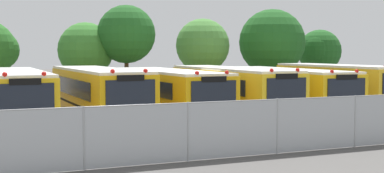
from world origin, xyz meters
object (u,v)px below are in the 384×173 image
Objects in this scene: school_bus_3 at (230,89)px; school_bus_4 at (285,88)px; tree_3 at (125,35)px; school_bus_2 at (168,92)px; school_bus_0 at (14,96)px; school_bus_1 at (97,93)px; tree_5 at (272,42)px; school_bus_5 at (337,85)px; tree_2 at (88,50)px; tree_6 at (319,51)px; tree_4 at (203,45)px.

school_bus_3 is 1.04× the size of school_bus_4.
school_bus_2 is at bearing -92.48° from tree_3.
school_bus_0 is 0.95× the size of school_bus_3.
tree_3 is (-3.14, 9.36, 3.09)m from school_bus_3.
tree_5 is (15.55, 9.95, 2.65)m from school_bus_1.
school_bus_1 is 0.93× the size of school_bus_3.
school_bus_2 is 15.61m from tree_5.
school_bus_1 is 1.64× the size of tree_3.
school_bus_3 is at bearing 1.03° from school_bus_4.
school_bus_5 is at bearing -176.95° from school_bus_4.
school_bus_0 is 12.18m from tree_2.
tree_2 is at bearing -177.97° from tree_6.
school_bus_3 is 7.05m from school_bus_5.
tree_5 is (4.91, 9.65, 2.73)m from school_bus_4.
school_bus_5 reaches higher than school_bus_1.
school_bus_5 is at bearing -178.65° from school_bus_3.
tree_5 is (19.28, 9.69, 2.68)m from school_bus_0.
tree_6 is at bearing 6.46° from tree_3.
school_bus_4 is (14.37, 0.04, -0.05)m from school_bus_0.
tree_6 reaches higher than school_bus_4.
school_bus_0 is 17.18m from tree_4.
school_bus_1 is at bearing 1.73° from school_bus_2.
school_bus_5 is (3.60, 0.10, 0.09)m from school_bus_4.
school_bus_1 is 1.85× the size of tree_4.
tree_5 is at bearing -142.28° from school_bus_2.
tree_5 is at bearing 1.32° from tree_3.
school_bus_0 is 1.89× the size of tree_4.
school_bus_5 is 10.00m from tree_5.
school_bus_0 is at bearing 0.45° from school_bus_5.
school_bus_2 is 1.09× the size of school_bus_5.
tree_2 reaches higher than school_bus_1.
tree_3 is at bearing -114.46° from school_bus_1.
school_bus_1 reaches higher than school_bus_0.
school_bus_4 is at bearing -50.17° from tree_2.
school_bus_1 is 24.17m from tree_6.
tree_2 reaches higher than school_bus_0.
school_bus_5 is (10.59, 0.18, 0.08)m from school_bus_2.
school_bus_4 is 2.11× the size of tree_6.
school_bus_1 is 7.20m from school_bus_3.
tree_5 is (13.78, -0.98, 0.60)m from tree_2.
tree_6 reaches higher than school_bus_2.
school_bus_3 is 1.73× the size of tree_5.
tree_3 is (7.79, 9.43, 3.09)m from school_bus_0.
tree_5 is (11.90, 9.74, 2.72)m from school_bus_2.
tree_3 is (-10.18, 9.29, 3.05)m from school_bus_5.
tree_6 is (13.90, 11.29, 2.03)m from school_bus_3.
tree_4 reaches higher than tree_2.
tree_2 is at bearing -62.12° from school_bus_3.
tree_5 is 1.27× the size of tree_6.
school_bus_0 is at bearing -1.98° from school_bus_2.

